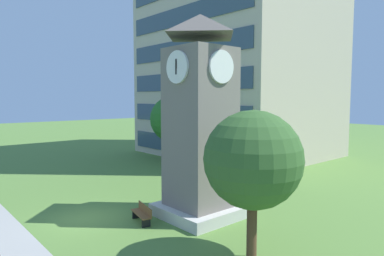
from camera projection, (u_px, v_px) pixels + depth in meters
The scene contains 8 objects.
ground_plane at pixel (84, 219), 18.05m from camera, with size 160.00×160.00×0.00m, color #567F38.
kerb_strip at pixel (10, 236), 15.74m from camera, with size 120.00×1.60×0.01m, color #9E9E99.
office_building at pixel (238, 26), 38.45m from camera, with size 18.79×15.70×28.80m.
clock_tower at pixel (200, 128), 18.15m from camera, with size 3.99×3.99×10.64m.
park_bench at pixel (142, 213), 17.50m from camera, with size 1.86×0.86×0.88m.
tree_near_tower at pixel (173, 119), 33.40m from camera, with size 4.55×4.55×6.60m.
tree_by_building at pixel (253, 160), 13.26m from camera, with size 3.85×3.85×5.88m.
tree_streetside at pixel (239, 138), 25.02m from camera, with size 3.17×3.17×5.04m.
Camera 1 is at (16.99, -7.24, 6.31)m, focal length 32.13 mm.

